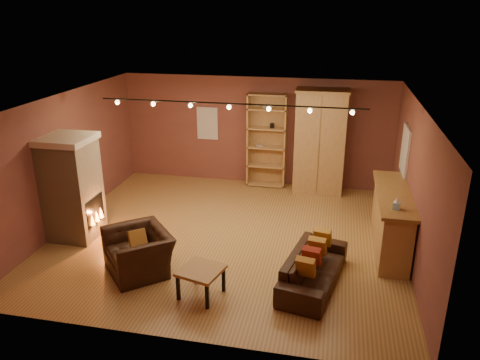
% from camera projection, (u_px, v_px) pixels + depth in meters
% --- Properties ---
extents(floor, '(7.00, 7.00, 0.00)m').
position_uv_depth(floor, '(228.00, 236.00, 9.66)').
color(floor, olive).
rests_on(floor, ground).
extents(ceiling, '(7.00, 7.00, 0.00)m').
position_uv_depth(ceiling, '(226.00, 101.00, 8.68)').
color(ceiling, brown).
rests_on(ceiling, back_wall).
extents(back_wall, '(7.00, 0.02, 2.80)m').
position_uv_depth(back_wall, '(256.00, 131.00, 12.15)').
color(back_wall, brown).
rests_on(back_wall, floor).
extents(left_wall, '(0.02, 6.50, 2.80)m').
position_uv_depth(left_wall, '(66.00, 161.00, 9.85)').
color(left_wall, brown).
rests_on(left_wall, floor).
extents(right_wall, '(0.02, 6.50, 2.80)m').
position_uv_depth(right_wall, '(414.00, 185.00, 8.50)').
color(right_wall, brown).
rests_on(right_wall, floor).
extents(fireplace, '(1.01, 0.98, 2.12)m').
position_uv_depth(fireplace, '(72.00, 188.00, 9.33)').
color(fireplace, tan).
rests_on(fireplace, floor).
extents(back_window, '(0.56, 0.04, 0.86)m').
position_uv_depth(back_window, '(207.00, 123.00, 12.33)').
color(back_window, silver).
rests_on(back_window, back_wall).
extents(bookcase, '(0.99, 0.39, 2.43)m').
position_uv_depth(bookcase, '(267.00, 139.00, 12.03)').
color(bookcase, tan).
rests_on(bookcase, floor).
extents(armoire, '(1.28, 0.72, 2.61)m').
position_uv_depth(armoire, '(320.00, 142.00, 11.56)').
color(armoire, tan).
rests_on(armoire, floor).
extents(bar_counter, '(0.65, 2.45, 1.17)m').
position_uv_depth(bar_counter, '(391.00, 220.00, 9.00)').
color(bar_counter, tan).
rests_on(bar_counter, floor).
extents(tissue_box, '(0.14, 0.14, 0.22)m').
position_uv_depth(tissue_box, '(397.00, 204.00, 8.05)').
color(tissue_box, '#91C4E8').
rests_on(tissue_box, bar_counter).
extents(right_window, '(0.05, 0.90, 1.00)m').
position_uv_depth(right_window, '(405.00, 150.00, 9.70)').
color(right_window, silver).
rests_on(right_window, right_wall).
extents(loveseat, '(0.95, 2.04, 0.80)m').
position_uv_depth(loveseat, '(314.00, 263.00, 7.89)').
color(loveseat, black).
rests_on(loveseat, floor).
extents(armchair, '(1.34, 1.38, 1.02)m').
position_uv_depth(armchair, '(138.00, 245.00, 8.23)').
color(armchair, black).
rests_on(armchair, floor).
extents(coffee_table, '(0.79, 0.79, 0.49)m').
position_uv_depth(coffee_table, '(201.00, 273.00, 7.55)').
color(coffee_table, olive).
rests_on(coffee_table, floor).
extents(track_rail, '(5.20, 0.09, 0.13)m').
position_uv_depth(track_rail, '(229.00, 105.00, 8.90)').
color(track_rail, black).
rests_on(track_rail, ceiling).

